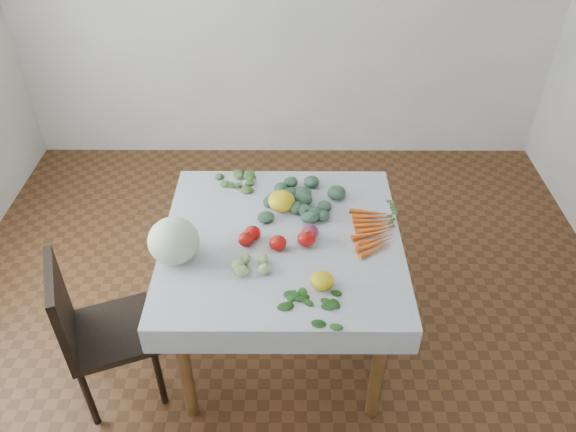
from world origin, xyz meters
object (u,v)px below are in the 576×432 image
object	(u,v)px
table	(282,254)
carrot_bunch	(374,230)
chair	(91,326)
heirloom_back	(282,201)
cabbage	(174,241)

from	to	relation	value
table	carrot_bunch	size ratio (longest dim) A/B	2.72
carrot_bunch	chair	bearing A→B (deg)	-164.72
heirloom_back	carrot_bunch	size ratio (longest dim) A/B	0.37
table	heirloom_back	xyz separation A→B (m)	(-0.00, 0.23, 0.15)
heirloom_back	carrot_bunch	world-z (taller)	heirloom_back
table	heirloom_back	distance (m)	0.27
chair	heirloom_back	bearing A→B (deg)	31.94
cabbage	heirloom_back	bearing A→B (deg)	37.91
chair	cabbage	distance (m)	0.57
cabbage	carrot_bunch	distance (m)	0.94
cabbage	table	bearing A→B (deg)	16.32
chair	cabbage	xyz separation A→B (m)	(0.40, 0.17, 0.37)
carrot_bunch	table	bearing A→B (deg)	-174.18
cabbage	carrot_bunch	bearing A→B (deg)	11.37
cabbage	heirloom_back	size ratio (longest dim) A/B	1.69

